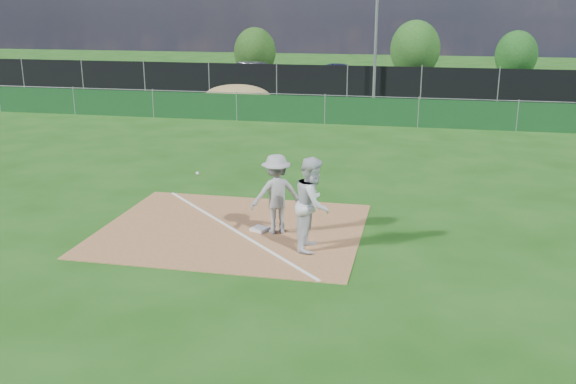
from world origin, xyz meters
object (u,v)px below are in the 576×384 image
object	(u,v)px
first_base	(260,229)
play_at_first	(276,194)
runner	(313,204)
car_right	(446,81)
car_left	(256,72)
car_mid	(344,76)
tree_mid	(415,49)
tree_right	(516,55)
light_pole	(376,24)
tree_left	(255,52)

from	to	relation	value
first_base	play_at_first	xyz separation A→B (m)	(0.41, -0.02, 0.88)
play_at_first	runner	world-z (taller)	runner
car_right	first_base	bearing A→B (deg)	145.77
car_left	car_mid	world-z (taller)	car_left
car_left	car_mid	size ratio (longest dim) A/B	1.06
tree_mid	runner	bearing A→B (deg)	-92.38
play_at_first	tree_right	size ratio (longest dim) A/B	0.76
car_right	tree_mid	distance (m)	6.59
first_base	car_right	bearing A→B (deg)	79.64
light_pole	first_base	world-z (taller)	light_pole
tree_mid	tree_right	bearing A→B (deg)	7.47
tree_right	runner	bearing A→B (deg)	-103.49
car_left	tree_right	bearing A→B (deg)	-50.46
car_mid	tree_left	size ratio (longest dim) A/B	1.24
car_right	tree_left	bearing A→B (deg)	45.25
light_pole	runner	bearing A→B (deg)	-88.64
light_pole	car_mid	world-z (taller)	light_pole
play_at_first	car_mid	world-z (taller)	play_at_first
car_right	tree_mid	size ratio (longest dim) A/B	1.07
play_at_first	tree_left	size ratio (longest dim) A/B	0.73
play_at_first	car_left	distance (m)	28.48
first_base	car_right	xyz separation A→B (m)	(4.76, 26.02, 0.58)
car_right	tree_mid	xyz separation A→B (m)	(-2.01, 6.11, 1.43)
tree_mid	tree_left	bearing A→B (deg)	-174.17
car_mid	tree_right	bearing A→B (deg)	-74.31
first_base	car_mid	size ratio (longest dim) A/B	0.08
car_left	tree_left	xyz separation A→B (m)	(-1.03, 3.61, 1.00)
light_pole	car_left	distance (m)	10.44
play_at_first	tree_mid	world-z (taller)	tree_mid
car_left	car_mid	bearing A→B (deg)	-76.39
car_right	tree_left	world-z (taller)	tree_left
play_at_first	car_mid	size ratio (longest dim) A/B	0.59
play_at_first	tree_right	world-z (taller)	tree_right
tree_mid	tree_right	distance (m)	6.81
car_left	tree_left	distance (m)	3.88
first_base	tree_left	xyz separation A→B (m)	(-8.31, 31.00, 1.74)
car_right	tree_right	distance (m)	8.52
first_base	car_left	xyz separation A→B (m)	(-7.28, 27.40, 0.73)
tree_left	tree_right	distance (m)	17.91
play_at_first	car_mid	xyz separation A→B (m)	(-1.82, 26.66, -0.21)
runner	tree_mid	xyz separation A→B (m)	(1.37, 32.94, 1.06)
car_mid	tree_mid	size ratio (longest dim) A/B	1.08
light_pole	car_mid	xyz separation A→B (m)	(-2.25, 4.97, -3.28)
first_base	car_mid	distance (m)	26.68
runner	car_right	xyz separation A→B (m)	(3.38, 26.83, -0.37)
tree_left	tree_right	xyz separation A→B (m)	(17.80, 2.01, -0.07)
light_pole	tree_right	xyz separation A→B (m)	(8.65, 11.35, -2.28)
tree_mid	car_mid	bearing A→B (deg)	-127.06
runner	tree_mid	size ratio (longest dim) A/B	0.50
tree_left	tree_right	bearing A→B (deg)	6.45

